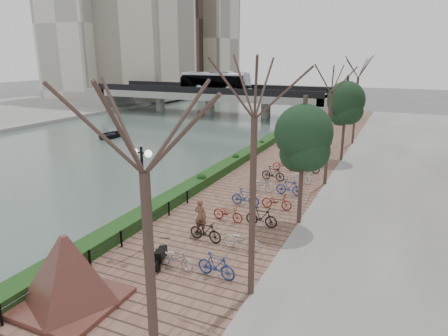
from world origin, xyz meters
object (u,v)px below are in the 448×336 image
Objects in this scene: lamppost at (143,176)px; pedestrian at (200,216)px; boat at (110,134)px; motorcycle at (161,254)px; granite_monument at (68,271)px.

pedestrian is at bearing 57.66° from lamppost.
pedestrian is 0.47× the size of boat.
motorcycle is 0.84× the size of pedestrian.
boat is (-19.55, 25.43, -1.41)m from granite_monument.
motorcycle is 30.17m from boat.
motorcycle is at bearing -43.96° from boat.
motorcycle is 3.34m from pedestrian.
pedestrian is at bearing 78.59° from granite_monument.
boat is at bearing 127.56° from granite_monument.
lamppost reaches higher than granite_monument.
pedestrian reaches higher than motorcycle.
motorcycle reaches higher than boat.
boat is (-19.46, 20.83, -3.45)m from lamppost.
motorcycle is at bearing 70.09° from granite_monument.
motorcycle is (1.41, -0.95, -2.90)m from lamppost.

